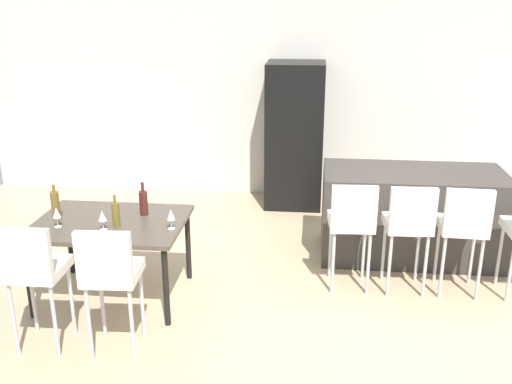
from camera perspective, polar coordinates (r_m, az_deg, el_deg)
The scene contains 16 objects.
ground_plane at distance 5.39m, azimuth 10.65°, elevation -10.18°, with size 10.00×10.00×0.00m, color tan.
back_wall at distance 7.64m, azimuth 9.75°, elevation 10.12°, with size 10.00×0.12×2.90m, color beige.
kitchen_island at distance 6.11m, azimuth 15.31°, elevation -2.16°, with size 1.83×0.86×0.92m, color #383330.
bar_chair_left at distance 5.20m, azimuth 9.60°, elevation -2.71°, with size 0.42×0.42×1.05m.
bar_chair_middle at distance 5.26m, azimuth 15.10°, elevation -2.86°, with size 0.42×0.42×1.05m.
bar_chair_right at distance 5.36m, azimuth 20.14°, elevation -2.98°, with size 0.42×0.42×1.05m.
dining_table at distance 5.16m, azimuth -14.39°, elevation -3.51°, with size 1.30×0.96×0.74m.
dining_chair_near at distance 4.56m, azimuth -21.44°, elevation -7.00°, with size 0.41×0.41×1.05m.
dining_chair_far at distance 4.33m, azimuth -14.46°, elevation -7.64°, with size 0.42×0.42×1.05m.
wine_bottle_right at distance 5.18m, azimuth -11.22°, elevation -1.02°, with size 0.08×0.08×0.30m.
wine_bottle_far at distance 5.27m, azimuth -19.48°, elevation -1.23°, with size 0.07×0.07×0.32m.
wine_bottle_left at distance 4.97m, azimuth -13.89°, elevation -2.16°, with size 0.07×0.07×0.28m.
wine_glass_middle at distance 5.09m, azimuth -19.38°, elevation -2.03°, with size 0.07×0.07×0.17m.
wine_glass_near at distance 4.91m, azimuth -15.17°, elevation -2.35°, with size 0.07×0.07×0.17m.
wine_glass_end at distance 4.82m, azimuth -8.55°, elevation -2.31°, with size 0.07×0.07×0.17m.
refrigerator at distance 7.30m, azimuth 3.89°, elevation 5.69°, with size 0.72×0.68×1.84m, color black.
Camera 1 is at (-0.50, -4.69, 2.60)m, focal length 39.87 mm.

